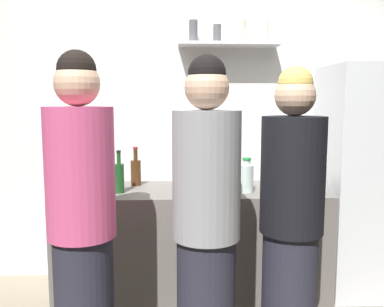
# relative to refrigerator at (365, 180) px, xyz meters

# --- Properties ---
(back_wall_assembly) EXTENTS (4.80, 0.32, 2.60)m
(back_wall_assembly) POSITION_rel_refrigerator_xyz_m (-1.42, 0.40, 0.42)
(back_wall_assembly) COLOR white
(back_wall_assembly) RESTS_ON ground
(refrigerator) EXTENTS (0.64, 0.66, 1.76)m
(refrigerator) POSITION_rel_refrigerator_xyz_m (0.00, 0.00, 0.00)
(refrigerator) COLOR silver
(refrigerator) RESTS_ON ground
(counter) EXTENTS (1.83, 0.60, 0.88)m
(counter) POSITION_rel_refrigerator_xyz_m (-1.37, -0.30, -0.44)
(counter) COLOR #66605B
(counter) RESTS_ON ground
(baking_pan) EXTENTS (0.34, 0.24, 0.05)m
(baking_pan) POSITION_rel_refrigerator_xyz_m (-1.32, -0.31, 0.03)
(baking_pan) COLOR gray
(baking_pan) RESTS_ON counter
(utensil_holder) EXTENTS (0.10, 0.10, 0.22)m
(utensil_holder) POSITION_rel_refrigerator_xyz_m (-0.70, -0.26, 0.06)
(utensil_holder) COLOR #B2B2B7
(utensil_holder) RESTS_ON counter
(wine_bottle_dark_glass) EXTENTS (0.06, 0.06, 0.33)m
(wine_bottle_dark_glass) POSITION_rel_refrigerator_xyz_m (-2.21, -0.27, 0.13)
(wine_bottle_dark_glass) COLOR black
(wine_bottle_dark_glass) RESTS_ON counter
(wine_bottle_pale_glass) EXTENTS (0.08, 0.08, 0.29)m
(wine_bottle_pale_glass) POSITION_rel_refrigerator_xyz_m (-1.12, -0.54, 0.11)
(wine_bottle_pale_glass) COLOR #B2BFB2
(wine_bottle_pale_glass) RESTS_ON counter
(wine_bottle_green_glass) EXTENTS (0.07, 0.07, 0.28)m
(wine_bottle_green_glass) POSITION_rel_refrigerator_xyz_m (-1.85, -0.39, 0.11)
(wine_bottle_green_glass) COLOR #19471E
(wine_bottle_green_glass) RESTS_ON counter
(wine_bottle_amber_glass) EXTENTS (0.07, 0.07, 0.28)m
(wine_bottle_amber_glass) POSITION_rel_refrigerator_xyz_m (-1.77, -0.15, 0.11)
(wine_bottle_amber_glass) COLOR #472814
(wine_bottle_amber_glass) RESTS_ON counter
(water_bottle_plastic) EXTENTS (0.09, 0.09, 0.23)m
(water_bottle_plastic) POSITION_rel_refrigerator_xyz_m (-1.01, -0.41, 0.10)
(water_bottle_plastic) COLOR silver
(water_bottle_plastic) RESTS_ON counter
(person_pink_top) EXTENTS (0.34, 0.34, 1.73)m
(person_pink_top) POSITION_rel_refrigerator_xyz_m (-1.95, -1.07, -0.02)
(person_pink_top) COLOR #262633
(person_pink_top) RESTS_ON ground
(person_blonde) EXTENTS (0.34, 0.34, 1.67)m
(person_blonde) POSITION_rel_refrigerator_xyz_m (-0.86, -0.96, -0.05)
(person_blonde) COLOR #262633
(person_blonde) RESTS_ON ground
(person_grey_hoodie) EXTENTS (0.34, 0.34, 1.71)m
(person_grey_hoodie) POSITION_rel_refrigerator_xyz_m (-1.33, -1.09, -0.03)
(person_grey_hoodie) COLOR #262633
(person_grey_hoodie) RESTS_ON ground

